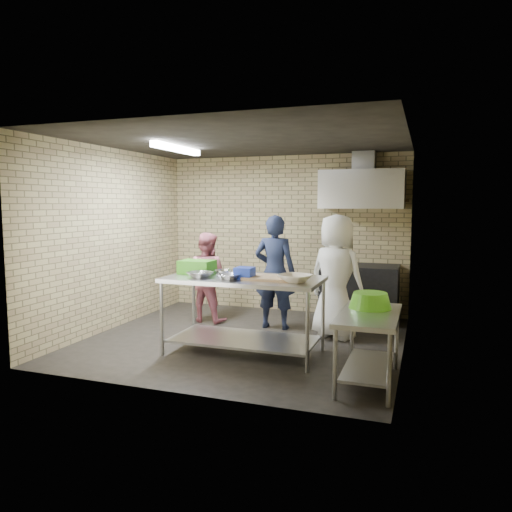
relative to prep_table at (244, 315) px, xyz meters
The scene contains 25 objects.
floor 0.77m from the prep_table, 110.13° to the left, with size 4.20×4.20×0.00m, color black.
ceiling 2.30m from the prep_table, 110.13° to the left, with size 4.20×4.20×0.00m, color black.
back_wall 2.72m from the prep_table, 94.64° to the left, with size 4.20×0.06×2.70m, color tan.
front_wall 1.69m from the prep_table, 98.29° to the right, with size 4.20×0.06×2.70m, color tan.
left_wall 2.53m from the prep_table, 166.15° to the left, with size 0.06×4.00×2.70m, color tan.
right_wall 2.16m from the prep_table, 16.74° to the left, with size 0.06×4.00×2.70m, color tan.
prep_table is the anchor object (origin of this frame).
side_counter 1.68m from the prep_table, 18.45° to the right, with size 0.60×1.20×0.75m, color silver.
stove 2.50m from the prep_table, 62.78° to the left, with size 1.20×0.70×0.90m, color black.
range_hood 3.01m from the prep_table, 63.29° to the left, with size 1.30×0.60×0.60m, color silver.
hood_duct 3.38m from the prep_table, 64.74° to the left, with size 0.35×0.30×0.30m, color #A5A8AD.
wall_shelf 3.19m from the prep_table, 59.62° to the left, with size 0.80×0.20×0.04m, color #3F2B19.
fluorescent_fixture 2.54m from the prep_table, 154.79° to the left, with size 0.10×1.25×0.08m, color white.
green_crate 0.91m from the prep_table, behind, with size 0.43×0.32×0.17m, color green.
blue_tub 0.56m from the prep_table, 63.43° to the right, with size 0.21×0.21×0.14m, color #1A36C5.
cutting_board 0.61m from the prep_table, ahead, with size 0.59×0.45×0.03m, color tan.
mixing_bowl_a 0.75m from the prep_table, 158.20° to the right, with size 0.30×0.30×0.07m, color #B6B9BD.
mixing_bowl_b 0.60m from the prep_table, behind, with size 0.23×0.23×0.07m, color #B8BABF.
mixing_bowl_c 0.57m from the prep_table, 114.44° to the right, with size 0.28×0.28×0.07m, color #AAABB0.
ceramic_bowl 0.89m from the prep_table, 12.09° to the right, with size 0.37×0.37×0.09m, color beige.
green_basin 1.63m from the prep_table, 10.14° to the right, with size 0.46×0.46×0.17m, color #59C626, non-canonical shape.
bottle_red 3.14m from the prep_table, 64.15° to the left, with size 0.07×0.07×0.18m, color #B22619.
man_navy 1.38m from the prep_table, 90.26° to the left, with size 0.62×0.41×1.71m, color black.
woman_pink 1.82m from the prep_table, 130.08° to the left, with size 0.69×0.54×1.42m, color #C86A7C.
woman_white 1.52m from the prep_table, 49.50° to the left, with size 0.85×0.55×1.73m, color white.
Camera 1 is at (2.33, -6.13, 1.87)m, focal length 34.04 mm.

